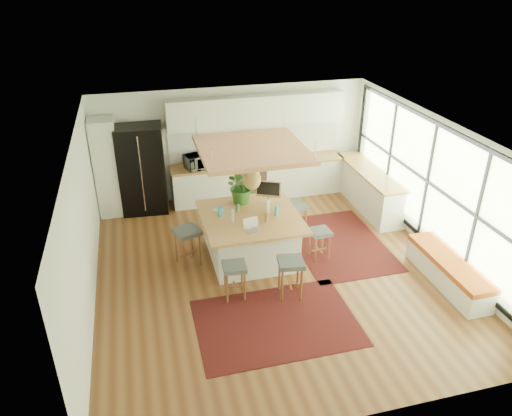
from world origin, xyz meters
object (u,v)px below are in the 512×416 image
object	(u,v)px
microwave	(198,160)
fridge	(143,173)
stool_left_side	(188,248)
laptop	(253,224)
stool_right_back	(295,221)
stool_near_right	(290,278)
monitor	(268,191)
stool_right_front	(320,243)
stool_near_left	(235,280)
island_plant	(242,189)
island	(251,237)

from	to	relation	value
microwave	fridge	bearing A→B (deg)	161.91
stool_left_side	laptop	size ratio (longest dim) A/B	2.43
stool_right_back	microwave	bearing A→B (deg)	130.27
fridge	stool_right_back	size ratio (longest dim) A/B	2.74
stool_near_right	stool_left_side	distance (m)	2.14
fridge	laptop	xyz separation A→B (m)	(1.81, -3.19, 0.12)
monitor	stool_left_side	bearing A→B (deg)	-141.41
stool_right_front	stool_near_left	bearing A→B (deg)	-157.18
fridge	microwave	bearing A→B (deg)	2.93
island_plant	microwave	bearing A→B (deg)	106.16
stool_near_left	stool_right_front	xyz separation A→B (m)	(1.87, 0.79, 0.00)
stool_left_side	laptop	bearing A→B (deg)	-28.91
stool_right_front	stool_left_side	size ratio (longest dim) A/B	0.83
fridge	microwave	xyz separation A→B (m)	(1.29, -0.03, 0.20)
stool_right_back	stool_left_side	xyz separation A→B (m)	(-2.32, -0.52, 0.00)
stool_right_back	fridge	bearing A→B (deg)	145.72
island	stool_left_side	xyz separation A→B (m)	(-1.22, 0.07, -0.11)
laptop	island_plant	distance (m)	1.18
stool_right_front	island_plant	size ratio (longest dim) A/B	0.87
island	stool_near_left	world-z (taller)	island
monitor	microwave	size ratio (longest dim) A/B	0.84
fridge	stool_near_left	bearing A→B (deg)	-66.75
laptop	stool_near_right	bearing A→B (deg)	-74.95
stool_right_back	island_plant	distance (m)	1.42
microwave	stool_right_front	bearing A→B (deg)	-74.52
stool_right_back	laptop	distance (m)	1.79
island	fridge	bearing A→B (deg)	125.62
stool_right_front	laptop	size ratio (longest dim) A/B	2.03
stool_near_right	microwave	size ratio (longest dim) A/B	1.20
stool_right_back	microwave	size ratio (longest dim) A/B	1.24
stool_near_left	stool_left_side	bearing A→B (deg)	117.45
laptop	microwave	world-z (taller)	microwave
stool_right_front	island_plant	bearing A→B (deg)	143.01
island_plant	stool_left_side	bearing A→B (deg)	-155.81
monitor	microwave	xyz separation A→B (m)	(-1.08, 2.14, -0.06)
stool_left_side	monitor	xyz separation A→B (m)	(1.70, 0.39, 0.83)
laptop	island_plant	world-z (taller)	island_plant
microwave	stool_near_left	bearing A→B (deg)	-106.45
stool_near_right	island	bearing A→B (deg)	105.05
stool_right_back	monitor	bearing A→B (deg)	-168.30
monitor	microwave	bearing A→B (deg)	142.23
stool_near_left	island_plant	size ratio (longest dim) A/B	0.91
monitor	island_plant	size ratio (longest dim) A/B	0.70
stool_left_side	island	bearing A→B (deg)	-3.48
fridge	stool_left_side	size ratio (longest dim) A/B	2.69
laptop	island_plant	size ratio (longest dim) A/B	0.43
stool_near_right	monitor	world-z (taller)	monitor
microwave	laptop	bearing A→B (deg)	-97.61
stool_near_left	microwave	xyz separation A→B (m)	(-0.03, 3.78, 0.77)
stool_near_right	stool_near_left	bearing A→B (deg)	167.78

